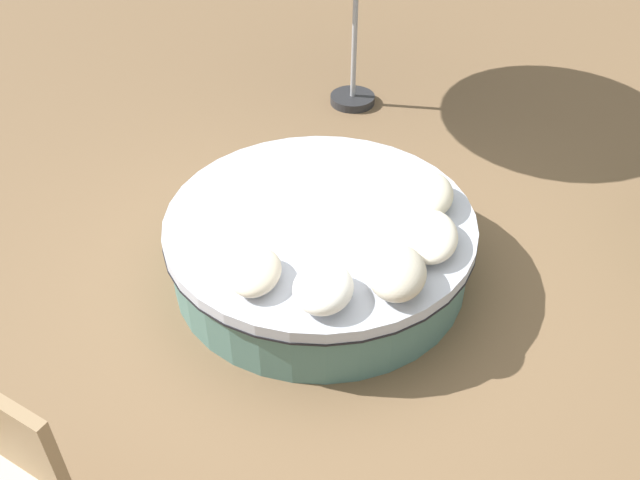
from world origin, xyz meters
name	(u,v)px	position (x,y,z in m)	size (l,w,h in m)	color
ground_plane	(320,271)	(0.00, 0.00, 0.00)	(16.00, 16.00, 0.00)	brown
round_bed	(320,245)	(0.00, 0.00, 0.25)	(2.14, 2.14, 0.48)	#4C726B
throw_pillow_0	(256,272)	(-0.68, 0.28, 0.56)	(0.42, 0.31, 0.15)	beige
throw_pillow_1	(323,288)	(-0.77, -0.15, 0.58)	(0.43, 0.36, 0.19)	white
throw_pillow_2	(397,272)	(-0.58, -0.56, 0.59)	(0.47, 0.36, 0.22)	beige
throw_pillow_3	(430,236)	(-0.17, -0.74, 0.56)	(0.53, 0.36, 0.16)	silver
throw_pillow_4	(429,194)	(0.27, -0.72, 0.58)	(0.49, 0.33, 0.19)	beige
patio_chair	(5,476)	(-2.21, 1.08, 0.56)	(0.66, 0.67, 0.98)	#997A56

